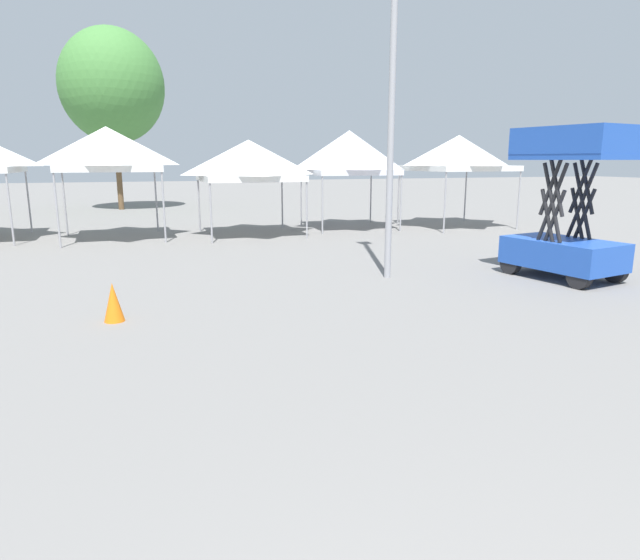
# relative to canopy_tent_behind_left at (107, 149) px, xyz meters

# --- Properties ---
(canopy_tent_behind_left) EXTENTS (3.22, 3.22, 3.55)m
(canopy_tent_behind_left) POSITION_rel_canopy_tent_behind_left_xyz_m (0.00, 0.00, 0.00)
(canopy_tent_behind_left) COLOR #9E9EA3
(canopy_tent_behind_left) RESTS_ON ground
(canopy_tent_behind_right) EXTENTS (3.25, 3.25, 3.18)m
(canopy_tent_behind_right) POSITION_rel_canopy_tent_behind_left_xyz_m (4.43, -0.53, -0.35)
(canopy_tent_behind_right) COLOR #9E9EA3
(canopy_tent_behind_right) RESTS_ON ground
(canopy_tent_far_right) EXTENTS (3.23, 3.23, 3.58)m
(canopy_tent_far_right) POSITION_rel_canopy_tent_behind_left_xyz_m (8.34, 0.19, -0.07)
(canopy_tent_far_right) COLOR #9E9EA3
(canopy_tent_far_right) RESTS_ON ground
(canopy_tent_right_of_center) EXTENTS (3.54, 3.54, 3.44)m
(canopy_tent_right_of_center) POSITION_rel_canopy_tent_behind_left_xyz_m (12.46, -0.66, -0.08)
(canopy_tent_right_of_center) COLOR #9E9EA3
(canopy_tent_right_of_center) RESTS_ON ground
(scissor_lift) EXTENTS (1.80, 2.52, 3.19)m
(scissor_lift) POSITION_rel_canopy_tent_behind_left_xyz_m (9.32, -9.72, -1.83)
(scissor_lift) COLOR black
(scissor_lift) RESTS_ON ground
(light_pole_near_lift) EXTENTS (0.36, 0.36, 9.96)m
(light_pole_near_lift) POSITION_rel_canopy_tent_behind_left_xyz_m (5.77, -8.43, 2.70)
(light_pole_near_lift) COLOR #9E9EA3
(light_pole_near_lift) RESTS_ON ground
(tree_behind_tents_left) EXTENTS (5.07, 5.07, 8.93)m
(tree_behind_tents_left) POSITION_rel_canopy_tent_behind_left_xyz_m (0.14, 11.49, 3.27)
(tree_behind_tents_left) COLOR brown
(tree_behind_tents_left) RESTS_ON ground
(traffic_cone_lot_center) EXTENTS (0.32, 0.32, 0.63)m
(traffic_cone_lot_center) POSITION_rel_canopy_tent_behind_left_xyz_m (0.18, -10.04, -2.54)
(traffic_cone_lot_center) COLOR orange
(traffic_cone_lot_center) RESTS_ON ground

